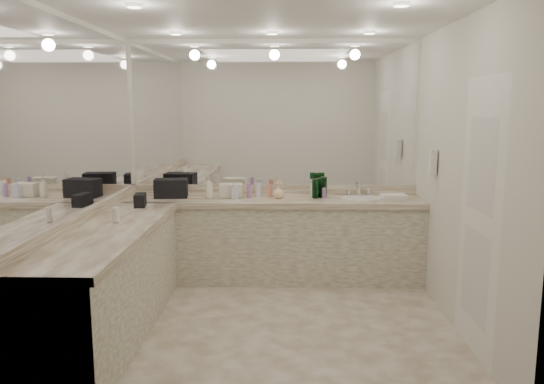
{
  "coord_description": "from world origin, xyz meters",
  "views": [
    {
      "loc": [
        0.14,
        -4.42,
        1.88
      ],
      "look_at": [
        0.01,
        0.4,
        1.1
      ],
      "focal_mm": 35.0,
      "sensor_mm": 36.0,
      "label": 1
    }
  ],
  "objects_px": {
    "black_toiletry_bag": "(171,188)",
    "sink": "(361,199)",
    "wall_phone": "(433,162)",
    "soap_bottle_b": "(235,190)",
    "soap_bottle_a": "(209,188)",
    "soap_bottle_c": "(279,192)",
    "cream_cosmetic_case": "(231,190)",
    "hand_towel": "(393,196)"
  },
  "relations": [
    {
      "from": "cream_cosmetic_case",
      "to": "soap_bottle_b",
      "type": "relative_size",
      "value": 1.37
    },
    {
      "from": "sink",
      "to": "soap_bottle_a",
      "type": "height_order",
      "value": "soap_bottle_a"
    },
    {
      "from": "wall_phone",
      "to": "hand_towel",
      "type": "bearing_deg",
      "value": 115.95
    },
    {
      "from": "cream_cosmetic_case",
      "to": "black_toiletry_bag",
      "type": "bearing_deg",
      "value": 178.22
    },
    {
      "from": "wall_phone",
      "to": "black_toiletry_bag",
      "type": "height_order",
      "value": "wall_phone"
    },
    {
      "from": "wall_phone",
      "to": "soap_bottle_c",
      "type": "distance_m",
      "value": 1.61
    },
    {
      "from": "hand_towel",
      "to": "soap_bottle_b",
      "type": "xyz_separation_m",
      "value": [
        -1.71,
        -0.06,
        0.07
      ]
    },
    {
      "from": "sink",
      "to": "wall_phone",
      "type": "distance_m",
      "value": 0.91
    },
    {
      "from": "soap_bottle_b",
      "to": "soap_bottle_c",
      "type": "distance_m",
      "value": 0.47
    },
    {
      "from": "hand_towel",
      "to": "soap_bottle_c",
      "type": "xyz_separation_m",
      "value": [
        -1.24,
        -0.04,
        0.05
      ]
    },
    {
      "from": "cream_cosmetic_case",
      "to": "soap_bottle_b",
      "type": "distance_m",
      "value": 0.11
    },
    {
      "from": "soap_bottle_a",
      "to": "wall_phone",
      "type": "bearing_deg",
      "value": -12.42
    },
    {
      "from": "wall_phone",
      "to": "soap_bottle_b",
      "type": "xyz_separation_m",
      "value": [
        -1.96,
        0.46,
        -0.36
      ]
    },
    {
      "from": "cream_cosmetic_case",
      "to": "soap_bottle_a",
      "type": "height_order",
      "value": "soap_bottle_a"
    },
    {
      "from": "cream_cosmetic_case",
      "to": "hand_towel",
      "type": "relative_size",
      "value": 0.94
    },
    {
      "from": "hand_towel",
      "to": "wall_phone",
      "type": "bearing_deg",
      "value": -64.05
    },
    {
      "from": "black_toiletry_bag",
      "to": "cream_cosmetic_case",
      "type": "relative_size",
      "value": 1.42
    },
    {
      "from": "sink",
      "to": "soap_bottle_c",
      "type": "bearing_deg",
      "value": -179.3
    },
    {
      "from": "wall_phone",
      "to": "hand_towel",
      "type": "xyz_separation_m",
      "value": [
        -0.26,
        0.52,
        -0.43
      ]
    },
    {
      "from": "black_toiletry_bag",
      "to": "sink",
      "type": "bearing_deg",
      "value": -0.66
    },
    {
      "from": "sink",
      "to": "cream_cosmetic_case",
      "type": "distance_m",
      "value": 1.41
    },
    {
      "from": "sink",
      "to": "hand_towel",
      "type": "relative_size",
      "value": 1.68
    },
    {
      "from": "sink",
      "to": "cream_cosmetic_case",
      "type": "bearing_deg",
      "value": 177.54
    },
    {
      "from": "black_toiletry_bag",
      "to": "soap_bottle_b",
      "type": "xyz_separation_m",
      "value": [
        0.7,
        -0.06,
        -0.01
      ]
    },
    {
      "from": "sink",
      "to": "black_toiletry_bag",
      "type": "distance_m",
      "value": 2.06
    },
    {
      "from": "cream_cosmetic_case",
      "to": "soap_bottle_c",
      "type": "height_order",
      "value": "soap_bottle_c"
    },
    {
      "from": "cream_cosmetic_case",
      "to": "soap_bottle_c",
      "type": "distance_m",
      "value": 0.53
    },
    {
      "from": "soap_bottle_a",
      "to": "soap_bottle_c",
      "type": "xyz_separation_m",
      "value": [
        0.75,
        -0.0,
        -0.04
      ]
    },
    {
      "from": "sink",
      "to": "soap_bottle_a",
      "type": "distance_m",
      "value": 1.64
    },
    {
      "from": "soap_bottle_a",
      "to": "soap_bottle_c",
      "type": "relative_size",
      "value": 1.53
    },
    {
      "from": "sink",
      "to": "hand_towel",
      "type": "distance_m",
      "value": 0.35
    },
    {
      "from": "soap_bottle_b",
      "to": "wall_phone",
      "type": "bearing_deg",
      "value": -13.33
    },
    {
      "from": "sink",
      "to": "wall_phone",
      "type": "xyz_separation_m",
      "value": [
        0.61,
        -0.5,
        0.46
      ]
    },
    {
      "from": "cream_cosmetic_case",
      "to": "hand_towel",
      "type": "height_order",
      "value": "cream_cosmetic_case"
    },
    {
      "from": "hand_towel",
      "to": "sink",
      "type": "bearing_deg",
      "value": -175.91
    },
    {
      "from": "soap_bottle_a",
      "to": "soap_bottle_b",
      "type": "height_order",
      "value": "soap_bottle_a"
    },
    {
      "from": "black_toiletry_bag",
      "to": "soap_bottle_b",
      "type": "height_order",
      "value": "black_toiletry_bag"
    },
    {
      "from": "sink",
      "to": "hand_towel",
      "type": "xyz_separation_m",
      "value": [
        0.35,
        0.02,
        0.03
      ]
    },
    {
      "from": "soap_bottle_b",
      "to": "sink",
      "type": "bearing_deg",
      "value": 1.49
    },
    {
      "from": "soap_bottle_c",
      "to": "hand_towel",
      "type": "bearing_deg",
      "value": 1.66
    },
    {
      "from": "cream_cosmetic_case",
      "to": "hand_towel",
      "type": "xyz_separation_m",
      "value": [
        1.76,
        -0.04,
        -0.05
      ]
    },
    {
      "from": "soap_bottle_a",
      "to": "soap_bottle_b",
      "type": "distance_m",
      "value": 0.28
    }
  ]
}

